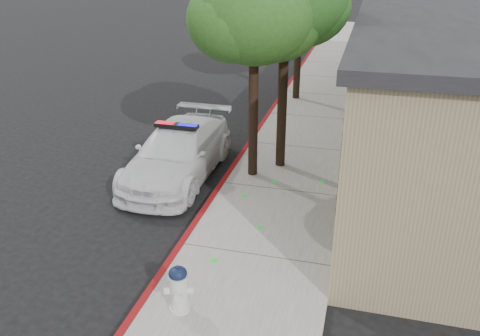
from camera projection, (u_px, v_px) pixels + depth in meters
The scene contains 7 objects.
ground at pixel (179, 249), 10.50m from camera, with size 120.00×120.00×0.00m, color black.
sidewalk at pixel (280, 192), 12.74m from camera, with size 3.20×60.00×0.15m, color gray.
red_curb at pixel (222, 185), 13.09m from camera, with size 0.14×60.00×0.16m, color maroon.
clapboard_building at pixel (474, 70), 15.99m from camera, with size 7.30×20.89×4.24m.
police_car at pixel (178, 152), 13.47m from camera, with size 1.98×4.85×1.53m.
fire_hydrant at pixel (179, 288), 8.36m from camera, with size 0.51×0.44×0.88m.
street_tree_near at pixel (255, 16), 11.84m from camera, with size 3.14×3.02×5.53m.
Camera 1 is at (3.51, -8.24, 5.88)m, focal length 37.45 mm.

